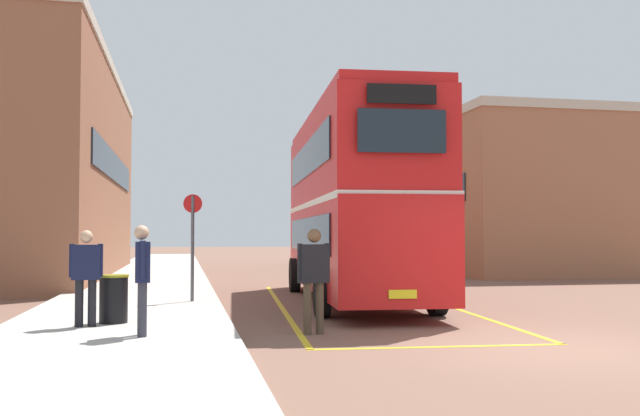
% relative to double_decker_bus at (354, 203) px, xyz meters
% --- Properties ---
extents(ground_plane, '(135.60, 135.60, 0.00)m').
position_rel_double_decker_bus_xyz_m(ground_plane, '(1.11, 6.82, -2.51)').
color(ground_plane, brown).
extents(sidewalk_left, '(4.00, 57.60, 0.14)m').
position_rel_double_decker_bus_xyz_m(sidewalk_left, '(-5.39, 9.22, -2.44)').
color(sidewalk_left, '#B2ADA3').
rests_on(sidewalk_left, ground).
extents(brick_building_left, '(6.23, 19.01, 8.33)m').
position_rel_double_decker_bus_xyz_m(brick_building_left, '(-10.04, 11.73, 1.66)').
color(brick_building_left, brown).
rests_on(brick_building_left, ground).
extents(depot_building_right, '(8.71, 13.26, 6.84)m').
position_rel_double_decker_bus_xyz_m(depot_building_right, '(10.90, 13.28, 0.91)').
color(depot_building_right, '#9E6647').
rests_on(depot_building_right, ground).
extents(double_decker_bus, '(3.23, 10.31, 4.75)m').
position_rel_double_decker_bus_xyz_m(double_decker_bus, '(0.00, 0.00, 0.00)').
color(double_decker_bus, black).
rests_on(double_decker_bus, ground).
extents(single_deck_bus, '(3.22, 8.32, 3.02)m').
position_rel_double_decker_bus_xyz_m(single_deck_bus, '(4.49, 18.76, -0.87)').
color(single_deck_bus, black).
rests_on(single_deck_bus, ground).
extents(pedestrian_boarding, '(0.59, 0.34, 1.81)m').
position_rel_double_decker_bus_xyz_m(pedestrian_boarding, '(-2.06, -5.40, -1.45)').
color(pedestrian_boarding, '#473828').
rests_on(pedestrian_boarding, ground).
extents(pedestrian_waiting_near, '(0.55, 0.25, 1.64)m').
position_rel_double_decker_bus_xyz_m(pedestrian_waiting_near, '(-5.89, -4.69, -1.43)').
color(pedestrian_waiting_near, black).
rests_on(pedestrian_waiting_near, sidewalk_left).
extents(pedestrian_waiting_far, '(0.26, 0.58, 1.72)m').
position_rel_double_decker_bus_xyz_m(pedestrian_waiting_far, '(-4.88, -5.97, -1.38)').
color(pedestrian_waiting_far, '#2D2D38').
rests_on(pedestrian_waiting_far, sidewalk_left).
extents(litter_bin, '(0.52, 0.52, 0.85)m').
position_rel_double_decker_bus_xyz_m(litter_bin, '(-5.47, -4.26, -1.94)').
color(litter_bin, black).
rests_on(litter_bin, sidewalk_left).
extents(bus_stop_sign, '(0.44, 0.08, 2.51)m').
position_rel_double_decker_bus_xyz_m(bus_stop_sign, '(-4.04, -0.52, -0.85)').
color(bus_stop_sign, '#4C4C51').
rests_on(bus_stop_sign, sidewalk_left).
extents(bay_marking_yellow, '(4.93, 12.44, 0.01)m').
position_rel_double_decker_bus_xyz_m(bay_marking_yellow, '(-0.06, -1.88, -2.51)').
color(bay_marking_yellow, gold).
rests_on(bay_marking_yellow, ground).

